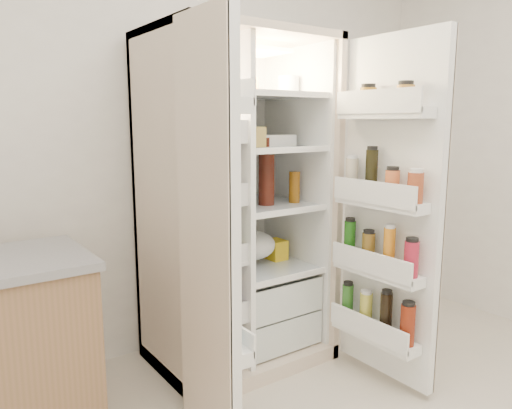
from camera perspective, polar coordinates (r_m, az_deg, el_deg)
wall_back at (r=2.88m, az=-9.97°, el=9.74°), size 4.00×0.02×2.70m
refrigerator at (r=2.74m, az=-2.51°, el=-2.89°), size 0.92×0.70×1.80m
freezer_door at (r=1.94m, az=-5.58°, el=-3.70°), size 0.15×0.40×1.72m
fridge_door at (r=2.51m, az=15.29°, el=-1.34°), size 0.17×0.58×1.72m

